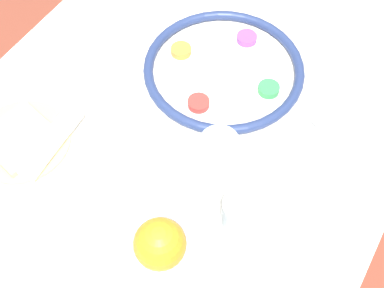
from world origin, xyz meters
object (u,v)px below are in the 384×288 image
orange_fruit (160,244)px  bread_plate (20,140)px  fruit_stand (149,234)px  cup_far (219,153)px  cup_near (242,214)px  napkin_roll (51,142)px  seder_plate (224,70)px

orange_fruit → bread_plate: bearing=-103.6°
fruit_stand → cup_far: size_ratio=2.87×
bread_plate → cup_near: 0.44m
orange_fruit → napkin_roll: 0.36m
seder_plate → cup_far: (0.19, 0.09, 0.02)m
fruit_stand → cup_near: 0.17m
seder_plate → fruit_stand: fruit_stand is taller
fruit_stand → orange_fruit: orange_fruit is taller
orange_fruit → napkin_roll: size_ratio=0.45×
orange_fruit → bread_plate: (-0.09, -0.37, -0.15)m
bread_plate → napkin_roll: napkin_roll is taller
orange_fruit → cup_far: 0.27m
orange_fruit → cup_far: (-0.24, -0.04, -0.12)m
orange_fruit → napkin_roll: orange_fruit is taller
fruit_stand → napkin_roll: bearing=-107.3°
seder_plate → orange_fruit: bearing=16.8°
fruit_stand → orange_fruit: size_ratio=2.94×
fruit_stand → cup_far: fruit_stand is taller
napkin_roll → seder_plate: bearing=149.6°
seder_plate → napkin_roll: (0.32, -0.19, 0.00)m
seder_plate → cup_far: size_ratio=4.33×
seder_plate → fruit_stand: 0.42m
bread_plate → cup_far: cup_far is taller
napkin_roll → cup_near: bearing=96.1°
cup_far → napkin_roll: bearing=-65.9°
seder_plate → cup_far: cup_far is taller
cup_far → fruit_stand: bearing=-1.0°
fruit_stand → cup_near: size_ratio=2.87×
orange_fruit → cup_near: 0.20m
seder_plate → bread_plate: size_ratio=1.75×
cup_far → seder_plate: bearing=-153.9°
fruit_stand → cup_near: fruit_stand is taller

